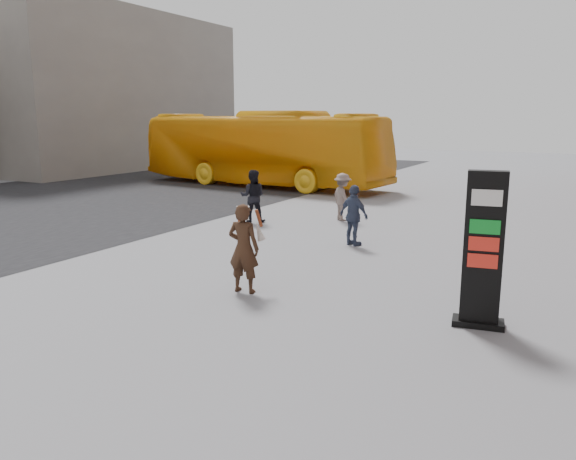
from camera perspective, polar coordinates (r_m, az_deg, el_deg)
The scene contains 9 objects.
ground at distance 10.90m, azimuth -6.93°, elevation -6.93°, with size 100.00×100.00×0.00m, color #9E9EA3.
road at distance 23.54m, azimuth -26.12°, elevation 1.95°, with size 16.00×60.00×0.01m, color black.
bg_building_far at distance 41.37m, azimuth -18.64°, elevation 13.10°, with size 10.00×18.00×10.00m, color gray.
info_pylon at distance 9.65m, azimuth 19.21°, elevation -1.97°, with size 0.88×0.54×2.59m.
woman at distance 11.03m, azimuth -4.51°, elevation -1.75°, with size 0.71×0.66×1.77m.
bus at distance 28.22m, azimuth -2.67°, elevation 8.26°, with size 3.09×13.20×3.68m, color #F3AB14.
pedestrian_a at distance 18.41m, azimuth -3.61°, elevation 3.45°, with size 0.83×0.65×1.72m, color black.
pedestrian_b at distance 18.74m, azimuth 5.55°, elevation 3.35°, with size 1.02×0.59×1.58m, color #7A685F.
pedestrian_c at distance 15.12m, azimuth 6.71°, elevation 1.48°, with size 0.96×0.40×1.64m, color #3D4864.
Camera 1 is at (6.04, -8.40, 3.43)m, focal length 35.00 mm.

